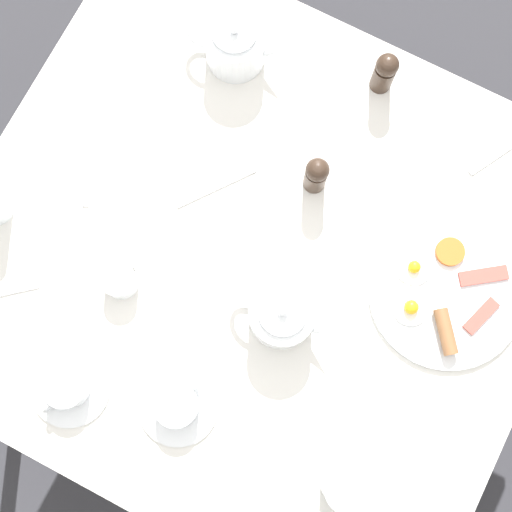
# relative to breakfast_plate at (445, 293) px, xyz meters

# --- Properties ---
(ground_plane) EXTENTS (8.00, 8.00, 0.00)m
(ground_plane) POSITION_rel_breakfast_plate_xyz_m (-0.11, 0.36, -0.78)
(ground_plane) COLOR #333338
(table) EXTENTS (1.08, 1.18, 0.77)m
(table) POSITION_rel_breakfast_plate_xyz_m (-0.11, 0.36, -0.07)
(table) COLOR silver
(table) RESTS_ON ground_plane
(breakfast_plate) EXTENTS (0.31, 0.31, 0.04)m
(breakfast_plate) POSITION_rel_breakfast_plate_xyz_m (0.00, 0.00, 0.00)
(breakfast_plate) COLOR white
(breakfast_plate) RESTS_ON table
(teapot_near) EXTENTS (0.12, 0.21, 0.13)m
(teapot_near) POSITION_rel_breakfast_plate_xyz_m (0.26, 0.60, 0.04)
(teapot_near) COLOR white
(teapot_near) RESTS_ON table
(teapot_far) EXTENTS (0.12, 0.21, 0.13)m
(teapot_far) POSITION_rel_breakfast_plate_xyz_m (-0.19, 0.27, 0.04)
(teapot_far) COLOR white
(teapot_far) RESTS_ON table
(teacup_with_saucer_left) EXTENTS (0.16, 0.16, 0.06)m
(teacup_with_saucer_left) POSITION_rel_breakfast_plate_xyz_m (-0.43, 0.37, 0.02)
(teacup_with_saucer_left) COLOR white
(teacup_with_saucer_left) RESTS_ON table
(teacup_with_saucer_right) EXTENTS (0.16, 0.16, 0.06)m
(teacup_with_saucer_right) POSITION_rel_breakfast_plate_xyz_m (-0.50, 0.57, 0.02)
(teacup_with_saucer_right) COLOR white
(teacup_with_saucer_right) RESTS_ON table
(water_glass_tall) EXTENTS (0.07, 0.07, 0.10)m
(water_glass_tall) POSITION_rel_breakfast_plate_xyz_m (-0.42, 0.03, 0.04)
(water_glass_tall) COLOR white
(water_glass_tall) RESTS_ON table
(creamer_jug) EXTENTS (0.09, 0.07, 0.05)m
(creamer_jug) POSITION_rel_breakfast_plate_xyz_m (-0.27, 0.58, 0.02)
(creamer_jug) COLOR white
(creamer_jug) RESTS_ON table
(pepper_grinder) EXTENTS (0.05, 0.05, 0.11)m
(pepper_grinder) POSITION_rel_breakfast_plate_xyz_m (0.09, 0.33, 0.05)
(pepper_grinder) COLOR #38281E
(pepper_grinder) RESTS_ON table
(salt_grinder) EXTENTS (0.05, 0.05, 0.11)m
(salt_grinder) POSITION_rel_breakfast_plate_xyz_m (0.34, 0.30, 0.05)
(salt_grinder) COLOR #38281E
(salt_grinder) RESTS_ON table
(knife_by_plate) EXTENTS (0.20, 0.10, 0.00)m
(knife_by_plate) POSITION_rel_breakfast_plate_xyz_m (-0.07, 0.77, -0.01)
(knife_by_plate) COLOR silver
(knife_by_plate) RESTS_ON table
(spoon_for_tea) EXTENTS (0.15, 0.09, 0.00)m
(spoon_for_tea) POSITION_rel_breakfast_plate_xyz_m (0.32, 0.02, -0.01)
(spoon_for_tea) COLOR silver
(spoon_for_tea) RESTS_ON table
(fork_spare) EXTENTS (0.15, 0.12, 0.00)m
(fork_spare) POSITION_rel_breakfast_plate_xyz_m (-0.01, 0.51, -0.01)
(fork_spare) COLOR silver
(fork_spare) RESTS_ON table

